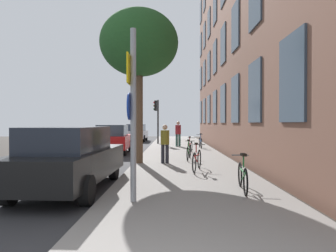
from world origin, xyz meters
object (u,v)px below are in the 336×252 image
Objects in this scene: traffic_light at (157,114)px; pedestrian_0 at (165,141)px; bicycle_4 at (200,142)px; car_0 at (70,158)px; bicycle_3 at (190,146)px; bicycle_0 at (243,176)px; bicycle_1 at (197,160)px; pedestrian_1 at (178,132)px; car_1 at (113,139)px; car_2 at (137,133)px; sign_post at (132,107)px; tree_near at (139,44)px; bicycle_2 at (189,152)px.

pedestrian_0 is at bearing -85.41° from traffic_light.
car_0 is at bearing -111.08° from bicycle_4.
bicycle_3 is at bearing 67.19° from car_0.
bicycle_0 is 0.93× the size of bicycle_4.
bicycle_1 is at bearing -91.43° from bicycle_3.
bicycle_4 is (0.86, 3.00, 0.03)m from bicycle_3.
pedestrian_1 reaches higher than pedestrian_0.
bicycle_4 is at bearing 89.11° from bicycle_0.
bicycle_0 is 0.40× the size of car_1.
bicycle_0 is at bearing -76.50° from car_2.
car_2 is (-3.06, 16.02, -0.16)m from pedestrian_0.
bicycle_1 is 4.27m from car_0.
car_1 is (-4.32, 0.72, 0.37)m from bicycle_3.
traffic_light is (-0.36, 16.98, 0.42)m from sign_post.
sign_post is at bearing -101.69° from bicycle_4.
bicycle_0 is at bearing -67.96° from pedestrian_0.
traffic_light reaches higher than car_0.
bicycle_3 is at bearing 94.27° from bicycle_0.
traffic_light is 11.42m from tree_near.
car_0 reaches higher than bicycle_3.
car_2 is (-5.00, 20.82, 0.37)m from bicycle_0.
car_1 is (-5.18, -2.28, 0.35)m from bicycle_4.
bicycle_2 is at bearing 58.84° from car_0.
pedestrian_0 reaches higher than bicycle_3.
tree_near is 6.48m from bicycle_3.
bicycle_2 is at bearing -87.58° from pedestrian_1.
pedestrian_1 reaches higher than car_0.
traffic_light is at bearing 98.82° from bicycle_1.
pedestrian_1 is (1.62, -2.78, -1.36)m from traffic_light.
tree_near reaches higher than car_2.
car_2 is at bearing 103.19° from bicycle_1.
car_2 is at bearing 105.39° from bicycle_2.
pedestrian_1 is at bearing 78.13° from tree_near.
bicycle_2 is 7.31m from pedestrian_1.
pedestrian_1 is (-0.31, 7.27, 0.64)m from bicycle_2.
car_2 is (-5.19, 8.82, 0.35)m from bicycle_4.
car_2 is at bearing 97.21° from tree_near.
tree_near reaches higher than bicycle_2.
tree_near is 3.62× the size of bicycle_4.
car_0 is at bearing 173.55° from bicycle_0.
pedestrian_1 is at bearing 95.28° from bicycle_0.
tree_near is 6.63m from car_1.
bicycle_1 is 2.18m from pedestrian_0.
pedestrian_0 reaches higher than car_2.
car_0 and car_2 have the same top height.
bicycle_0 is 0.35× the size of car_0.
sign_post is at bearing -38.54° from car_0.
car_0 is at bearing -143.72° from bicycle_1.
bicycle_1 is at bearing -58.16° from car_1.
pedestrian_0 is (-1.03, -1.20, 0.54)m from bicycle_2.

